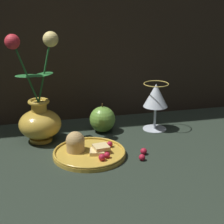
{
  "coord_description": "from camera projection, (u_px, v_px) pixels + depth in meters",
  "views": [
    {
      "loc": [
        -0.22,
        -0.96,
        0.45
      ],
      "look_at": [
        0.02,
        0.01,
        0.1
      ],
      "focal_mm": 60.0,
      "sensor_mm": 36.0,
      "label": 1
    }
  ],
  "objects": [
    {
      "name": "ground_plane",
      "position": [
        105.0,
        147.0,
        1.08
      ],
      "size": [
        2.4,
        2.4,
        0.0
      ],
      "primitive_type": "plane",
      "color": "#232D23",
      "rests_on": "ground"
    },
    {
      "name": "vase",
      "position": [
        39.0,
        115.0,
        1.09
      ],
      "size": [
        0.15,
        0.13,
        0.32
      ],
      "color": "gold",
      "rests_on": "ground_plane"
    },
    {
      "name": "plate_with_pastries",
      "position": [
        87.0,
        150.0,
        1.02
      ],
      "size": [
        0.2,
        0.2,
        0.07
      ],
      "color": "gold",
      "rests_on": "ground_plane"
    },
    {
      "name": "wine_glass",
      "position": [
        156.0,
        97.0,
        1.17
      ],
      "size": [
        0.08,
        0.08,
        0.15
      ],
      "color": "silver",
      "rests_on": "ground_plane"
    },
    {
      "name": "apple_beside_vase",
      "position": [
        102.0,
        119.0,
        1.18
      ],
      "size": [
        0.08,
        0.08,
        0.09
      ],
      "color": "#669938",
      "rests_on": "ground_plane"
    },
    {
      "name": "berry_near_plate",
      "position": [
        144.0,
        151.0,
        1.03
      ],
      "size": [
        0.02,
        0.02,
        0.02
      ],
      "primitive_type": "sphere",
      "color": "#AD192D",
      "rests_on": "ground_plane"
    },
    {
      "name": "berry_front_center",
      "position": [
        142.0,
        157.0,
        0.99
      ],
      "size": [
        0.02,
        0.02,
        0.02
      ],
      "primitive_type": "sphere",
      "color": "#AD192D",
      "rests_on": "ground_plane"
    }
  ]
}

